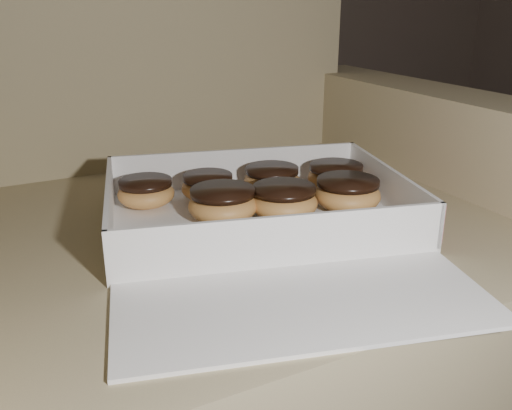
% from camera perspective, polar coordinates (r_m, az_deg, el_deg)
% --- Properties ---
extents(armchair, '(1.00, 0.84, 1.04)m').
position_cam_1_polar(armchair, '(1.00, -3.88, -7.00)').
color(armchair, '#8B7858').
rests_on(armchair, floor).
extents(bakery_box, '(0.53, 0.59, 0.07)m').
position_cam_1_polar(bakery_box, '(0.80, 0.94, -2.01)').
color(bakery_box, white).
rests_on(bakery_box, armchair).
extents(donut_a, '(0.10, 0.10, 0.05)m').
position_cam_1_polar(donut_a, '(0.84, 2.81, 0.42)').
color(donut_a, '#E2A64F').
rests_on(donut_a, bakery_box).
extents(donut_b, '(0.10, 0.10, 0.05)m').
position_cam_1_polar(donut_b, '(0.88, 9.13, 1.15)').
color(donut_b, '#E2A64F').
rests_on(donut_b, bakery_box).
extents(donut_c, '(0.09, 0.09, 0.05)m').
position_cam_1_polar(donut_c, '(0.93, 1.61, 2.55)').
color(donut_c, '#E2A64F').
rests_on(donut_c, bakery_box).
extents(donut_d, '(0.09, 0.09, 0.05)m').
position_cam_1_polar(donut_d, '(0.96, 7.98, 2.80)').
color(donut_d, '#E2A64F').
rests_on(donut_d, bakery_box).
extents(donut_e, '(0.08, 0.08, 0.04)m').
position_cam_1_polar(donut_e, '(0.91, -4.83, 1.89)').
color(donut_e, '#E2A64F').
rests_on(donut_e, bakery_box).
extents(donut_f, '(0.09, 0.09, 0.04)m').
position_cam_1_polar(donut_f, '(0.90, -10.94, 1.29)').
color(donut_f, '#E2A64F').
rests_on(donut_f, bakery_box).
extents(donut_g, '(0.10, 0.10, 0.05)m').
position_cam_1_polar(donut_g, '(0.82, -3.33, 0.13)').
color(donut_g, '#E2A64F').
rests_on(donut_g, bakery_box).
extents(crumb_a, '(0.01, 0.01, 0.00)m').
position_cam_1_polar(crumb_a, '(0.81, -11.77, -2.67)').
color(crumb_a, black).
rests_on(crumb_a, bakery_box).
extents(crumb_b, '(0.01, 0.01, 0.00)m').
position_cam_1_polar(crumb_b, '(0.77, -10.97, -3.62)').
color(crumb_b, black).
rests_on(crumb_b, bakery_box).
extents(crumb_c, '(0.01, 0.01, 0.00)m').
position_cam_1_polar(crumb_c, '(0.72, 1.74, -5.11)').
color(crumb_c, black).
rests_on(crumb_c, bakery_box).
extents(crumb_d, '(0.01, 0.01, 0.00)m').
position_cam_1_polar(crumb_d, '(0.78, -9.53, -3.18)').
color(crumb_d, black).
rests_on(crumb_d, bakery_box).
extents(crumb_e, '(0.01, 0.01, 0.00)m').
position_cam_1_polar(crumb_e, '(0.81, 7.32, -2.37)').
color(crumb_e, black).
rests_on(crumb_e, bakery_box).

